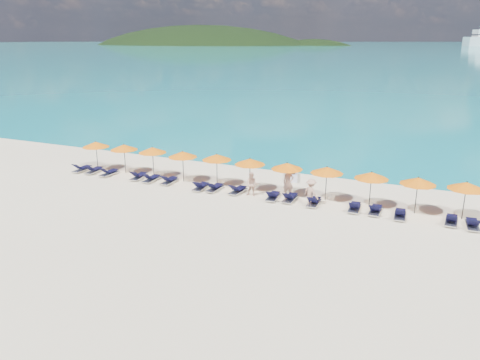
% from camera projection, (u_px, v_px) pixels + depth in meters
% --- Properties ---
extents(ground, '(1400.00, 1400.00, 0.00)m').
position_uv_depth(ground, '(219.00, 213.00, 27.90)').
color(ground, beige).
extents(sea, '(1600.00, 1300.00, 0.01)m').
position_uv_depth(sea, '(447.00, 45.00, 603.83)').
color(sea, '#1FA9B2').
rests_on(sea, ground).
extents(headland_main, '(374.00, 242.00, 126.50)m').
position_uv_depth(headland_main, '(200.00, 74.00, 627.44)').
color(headland_main, black).
rests_on(headland_main, ground).
extents(headland_small, '(162.00, 126.00, 85.50)m').
position_uv_depth(headland_small, '(312.00, 74.00, 585.42)').
color(headland_small, black).
rests_on(headland_small, ground).
extents(jetski, '(1.39, 2.27, 0.76)m').
position_uv_depth(jetski, '(292.00, 175.00, 34.44)').
color(jetski, silver).
rests_on(jetski, ground).
extents(beachgoer_a, '(0.84, 0.79, 1.94)m').
position_uv_depth(beachgoer_a, '(288.00, 183.00, 30.38)').
color(beachgoer_a, tan).
rests_on(beachgoer_a, ground).
extents(beachgoer_b, '(0.82, 0.52, 1.61)m').
position_uv_depth(beachgoer_b, '(252.00, 184.00, 30.60)').
color(beachgoer_b, tan).
rests_on(beachgoer_b, ground).
extents(beachgoer_c, '(1.23, 1.01, 1.73)m').
position_uv_depth(beachgoer_c, '(311.00, 192.00, 28.80)').
color(beachgoer_c, tan).
rests_on(beachgoer_c, ground).
extents(umbrella_0, '(2.10, 2.10, 2.28)m').
position_uv_depth(umbrella_0, '(96.00, 144.00, 36.45)').
color(umbrella_0, black).
rests_on(umbrella_0, ground).
extents(umbrella_1, '(2.10, 2.10, 2.28)m').
position_uv_depth(umbrella_1, '(124.00, 147.00, 35.52)').
color(umbrella_1, black).
rests_on(umbrella_1, ground).
extents(umbrella_2, '(2.10, 2.10, 2.28)m').
position_uv_depth(umbrella_2, '(152.00, 150.00, 34.64)').
color(umbrella_2, black).
rests_on(umbrella_2, ground).
extents(umbrella_3, '(2.10, 2.10, 2.28)m').
position_uv_depth(umbrella_3, '(183.00, 154.00, 33.38)').
color(umbrella_3, black).
rests_on(umbrella_3, ground).
extents(umbrella_4, '(2.10, 2.10, 2.28)m').
position_uv_depth(umbrella_4, '(217.00, 157.00, 32.59)').
color(umbrella_4, black).
rests_on(umbrella_4, ground).
extents(umbrella_5, '(2.10, 2.10, 2.28)m').
position_uv_depth(umbrella_5, '(250.00, 162.00, 31.43)').
color(umbrella_5, black).
rests_on(umbrella_5, ground).
extents(umbrella_6, '(2.10, 2.10, 2.28)m').
position_uv_depth(umbrella_6, '(287.00, 166.00, 30.34)').
color(umbrella_6, black).
rests_on(umbrella_6, ground).
extents(umbrella_7, '(2.10, 2.10, 2.28)m').
position_uv_depth(umbrella_7, '(327.00, 170.00, 29.41)').
color(umbrella_7, black).
rests_on(umbrella_7, ground).
extents(umbrella_8, '(2.10, 2.10, 2.28)m').
position_uv_depth(umbrella_8, '(372.00, 175.00, 28.28)').
color(umbrella_8, black).
rests_on(umbrella_8, ground).
extents(umbrella_9, '(2.10, 2.10, 2.28)m').
position_uv_depth(umbrella_9, '(418.00, 181.00, 27.20)').
color(umbrella_9, black).
rests_on(umbrella_9, ground).
extents(umbrella_10, '(2.10, 2.10, 2.28)m').
position_uv_depth(umbrella_10, '(467.00, 186.00, 26.33)').
color(umbrella_10, black).
rests_on(umbrella_10, ground).
extents(lounger_0, '(0.66, 1.71, 0.66)m').
position_uv_depth(lounger_0, '(82.00, 169.00, 36.37)').
color(lounger_0, silver).
rests_on(lounger_0, ground).
extents(lounger_1, '(0.71, 1.73, 0.66)m').
position_uv_depth(lounger_1, '(94.00, 170.00, 35.96)').
color(lounger_1, silver).
rests_on(lounger_1, ground).
extents(lounger_2, '(0.68, 1.72, 0.66)m').
position_uv_depth(lounger_2, '(109.00, 172.00, 35.31)').
color(lounger_2, silver).
rests_on(lounger_2, ground).
extents(lounger_3, '(0.77, 1.75, 0.66)m').
position_uv_depth(lounger_3, '(139.00, 176.00, 34.40)').
color(lounger_3, silver).
rests_on(lounger_3, ground).
extents(lounger_4, '(0.64, 1.71, 0.66)m').
position_uv_depth(lounger_4, '(151.00, 178.00, 33.84)').
color(lounger_4, silver).
rests_on(lounger_4, ground).
extents(lounger_5, '(0.67, 1.72, 0.66)m').
position_uv_depth(lounger_5, '(169.00, 180.00, 33.36)').
color(lounger_5, silver).
rests_on(lounger_5, ground).
extents(lounger_6, '(0.72, 1.73, 0.66)m').
position_uv_depth(lounger_6, '(201.00, 186.00, 32.04)').
color(lounger_6, silver).
rests_on(lounger_6, ground).
extents(lounger_7, '(0.66, 1.71, 0.66)m').
position_uv_depth(lounger_7, '(215.00, 187.00, 31.79)').
color(lounger_7, silver).
rests_on(lounger_7, ground).
extents(lounger_8, '(0.78, 1.75, 0.66)m').
position_uv_depth(lounger_8, '(238.00, 190.00, 31.28)').
color(lounger_8, silver).
rests_on(lounger_8, ground).
extents(lounger_9, '(0.78, 1.75, 0.66)m').
position_uv_depth(lounger_9, '(273.00, 196.00, 30.09)').
color(lounger_9, silver).
rests_on(lounger_9, ground).
extents(lounger_10, '(0.64, 1.71, 0.66)m').
position_uv_depth(lounger_10, '(290.00, 198.00, 29.78)').
color(lounger_10, silver).
rests_on(lounger_10, ground).
extents(lounger_11, '(0.66, 1.71, 0.66)m').
position_uv_depth(lounger_11, '(314.00, 202.00, 29.06)').
color(lounger_11, silver).
rests_on(lounger_11, ground).
extents(lounger_12, '(0.73, 1.74, 0.66)m').
position_uv_depth(lounger_12, '(355.00, 207.00, 28.14)').
color(lounger_12, silver).
rests_on(lounger_12, ground).
extents(lounger_13, '(0.63, 1.70, 0.66)m').
position_uv_depth(lounger_13, '(375.00, 210.00, 27.68)').
color(lounger_13, silver).
rests_on(lounger_13, ground).
extents(lounger_14, '(0.72, 1.73, 0.66)m').
position_uv_depth(lounger_14, '(400.00, 214.00, 27.00)').
color(lounger_14, silver).
rests_on(lounger_14, ground).
extents(lounger_15, '(0.69, 1.72, 0.66)m').
position_uv_depth(lounger_15, '(451.00, 220.00, 26.14)').
color(lounger_15, silver).
rests_on(lounger_15, ground).
extents(lounger_16, '(0.75, 1.74, 0.66)m').
position_uv_depth(lounger_16, '(473.00, 224.00, 25.58)').
color(lounger_16, silver).
rests_on(lounger_16, ground).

